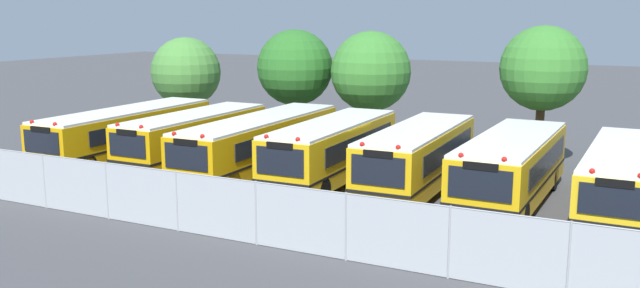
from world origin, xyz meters
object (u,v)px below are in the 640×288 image
(school_bus_6, at_px, (623,178))
(tree_3, at_px, (544,69))
(school_bus_4, at_px, (418,157))
(tree_2, at_px, (370,71))
(school_bus_2, at_px, (260,142))
(school_bus_3, at_px, (332,149))
(school_bus_1, at_px, (194,137))
(tree_1, at_px, (295,68))
(school_bus_0, at_px, (127,131))
(school_bus_5, at_px, (511,167))
(tree_0, at_px, (185,72))

(school_bus_6, height_order, tree_3, tree_3)
(school_bus_4, xyz_separation_m, tree_2, (-5.65, 8.50, 2.64))
(school_bus_2, xyz_separation_m, school_bus_3, (3.73, -0.22, 0.04))
(school_bus_1, bearing_deg, tree_1, -95.85)
(school_bus_1, relative_size, tree_3, 1.40)
(school_bus_4, height_order, school_bus_6, school_bus_4)
(tree_1, distance_m, tree_3, 13.97)
(school_bus_2, xyz_separation_m, tree_3, (11.09, 7.26, 3.23))
(school_bus_4, xyz_separation_m, tree_1, (-10.30, 8.49, 2.67))
(school_bus_0, distance_m, tree_2, 13.18)
(school_bus_1, distance_m, school_bus_5, 14.95)
(school_bus_1, xyz_separation_m, tree_3, (14.80, 7.26, 3.26))
(school_bus_1, xyz_separation_m, tree_0, (-6.72, 8.11, 2.22))
(school_bus_0, bearing_deg, school_bus_6, -179.60)
(tree_1, relative_size, tree_3, 0.95)
(school_bus_2, height_order, school_bus_4, school_bus_4)
(school_bus_5, distance_m, tree_0, 23.30)
(school_bus_5, height_order, tree_2, tree_2)
(school_bus_4, bearing_deg, school_bus_3, 1.42)
(school_bus_5, xyz_separation_m, tree_1, (-14.05, 8.63, 2.69))
(school_bus_5, xyz_separation_m, tree_3, (-0.15, 7.44, 3.20))
(school_bus_3, bearing_deg, school_bus_1, -2.88)
(school_bus_1, height_order, tree_1, tree_1)
(tree_2, bearing_deg, school_bus_1, -123.25)
(school_bus_5, bearing_deg, school_bus_4, -1.05)
(school_bus_0, xyz_separation_m, school_bus_2, (7.63, 0.31, 0.03))
(school_bus_2, bearing_deg, tree_1, -72.04)
(school_bus_3, relative_size, tree_3, 1.42)
(school_bus_0, height_order, school_bus_5, school_bus_5)
(tree_2, bearing_deg, school_bus_4, -56.39)
(tree_2, bearing_deg, tree_1, -179.87)
(tree_3, bearing_deg, tree_2, 172.65)
(school_bus_6, bearing_deg, tree_1, -24.54)
(school_bus_4, bearing_deg, school_bus_6, 179.36)
(school_bus_1, distance_m, school_bus_3, 7.44)
(school_bus_3, xyz_separation_m, tree_3, (7.36, 7.49, 3.19))
(school_bus_5, bearing_deg, school_bus_3, 1.34)
(school_bus_4, height_order, tree_2, tree_2)
(school_bus_5, bearing_deg, school_bus_0, 1.41)
(tree_2, bearing_deg, school_bus_0, -137.17)
(school_bus_3, xyz_separation_m, tree_2, (-1.90, 8.68, 2.64))
(tree_0, xyz_separation_m, tree_3, (21.52, -0.85, 1.04))
(school_bus_1, relative_size, school_bus_4, 0.99)
(school_bus_2, xyz_separation_m, tree_0, (-10.43, 8.11, 2.19))
(school_bus_4, relative_size, tree_2, 1.50)
(school_bus_4, relative_size, tree_3, 1.42)
(school_bus_3, distance_m, school_bus_6, 11.40)
(tree_0, xyz_separation_m, tree_2, (12.26, 0.35, 0.49))
(tree_3, bearing_deg, tree_1, 175.13)
(school_bus_1, bearing_deg, school_bus_5, 179.50)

